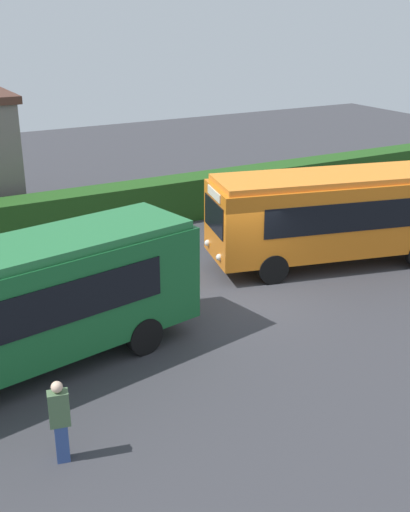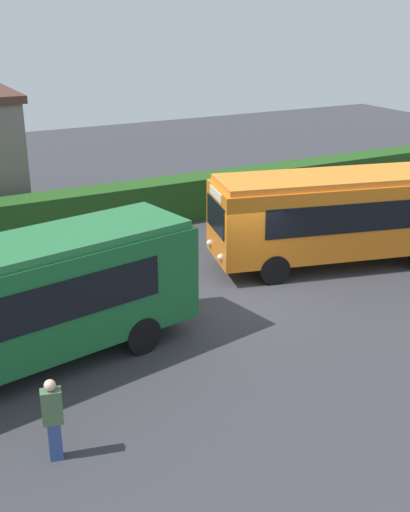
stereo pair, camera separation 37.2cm
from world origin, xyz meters
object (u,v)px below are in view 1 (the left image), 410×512
object	(u,v)px
person_left	(60,419)
person_right	(367,210)
person_center	(249,220)
bus_green	(15,304)
bus_orange	(336,212)

from	to	relation	value
person_left	person_right	size ratio (longest dim) A/B	0.93
person_left	person_center	xyz separation A→B (m)	(9.95, 8.67, 0.05)
bus_green	bus_orange	world-z (taller)	bus_green
bus_green	person_right	bearing A→B (deg)	3.99
bus_orange	person_center	world-z (taller)	bus_orange
person_left	bus_green	bearing A→B (deg)	11.03
bus_orange	person_right	size ratio (longest dim) A/B	4.69
person_right	bus_green	bearing A→B (deg)	-20.57
person_right	person_left	bearing A→B (deg)	-8.27
person_right	person_center	bearing A→B (deg)	-49.68
person_center	person_right	size ratio (longest dim) A/B	0.99
bus_green	person_center	distance (m)	11.07
person_center	person_right	world-z (taller)	person_right
person_left	person_right	bearing A→B (deg)	-50.08
bus_green	person_left	world-z (taller)	bus_green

